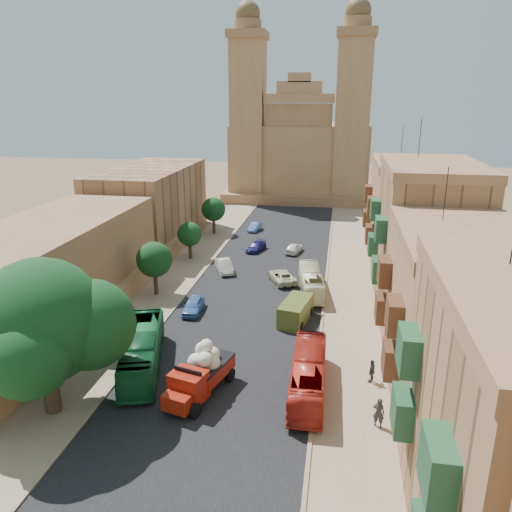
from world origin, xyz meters
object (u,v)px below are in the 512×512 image
(church, at_px, (301,148))
(bus_green_north, at_px, (143,351))
(car_white_a, at_px, (224,266))
(car_dkblue, at_px, (256,247))
(pedestrian_a, at_px, (379,412))
(ficus_tree, at_px, (43,325))
(car_blue_a, at_px, (193,306))
(street_tree_d, at_px, (213,210))
(bus_cream_east, at_px, (311,282))
(street_tree_c, at_px, (190,234))
(car_white_b, at_px, (294,248))
(red_truck, at_px, (200,373))
(olive_pickup, at_px, (296,311))
(bus_red_east, at_px, (308,375))
(pedestrian_c, at_px, (372,371))
(street_tree_b, at_px, (154,260))
(car_blue_b, at_px, (255,227))
(street_tree_a, at_px, (100,316))
(car_cream, at_px, (282,276))

(church, distance_m, bus_green_north, 69.35)
(car_white_a, bearing_deg, car_dkblue, 50.86)
(church, relative_size, pedestrian_a, 18.45)
(ficus_tree, height_order, car_blue_a, ficus_tree)
(street_tree_d, relative_size, bus_cream_east, 0.62)
(street_tree_c, xyz_separation_m, car_white_b, (12.54, 4.41, -2.44))
(pedestrian_a, bearing_deg, red_truck, 8.56)
(bus_green_north, relative_size, pedestrian_a, 5.27)
(church, xyz_separation_m, car_dkblue, (-2.41, -38.23, -8.94))
(olive_pickup, bearing_deg, bus_green_north, -136.07)
(bus_red_east, relative_size, bus_cream_east, 1.09)
(bus_cream_east, bearing_deg, car_dkblue, -67.41)
(ficus_tree, relative_size, street_tree_d, 1.92)
(red_truck, relative_size, pedestrian_a, 3.36)
(bus_green_north, bearing_deg, red_truck, -42.89)
(bus_green_north, height_order, pedestrian_c, bus_green_north)
(bus_red_east, distance_m, car_dkblue, 32.77)
(church, xyz_separation_m, street_tree_d, (-10.00, -30.61, -5.94))
(pedestrian_c, bearing_deg, bus_red_east, -43.51)
(street_tree_b, bearing_deg, street_tree_d, 90.00)
(car_blue_b, bearing_deg, street_tree_b, -93.24)
(bus_cream_east, distance_m, car_dkblue, 15.54)
(pedestrian_a, relative_size, pedestrian_c, 1.13)
(church, bearing_deg, street_tree_a, -98.54)
(ficus_tree, bearing_deg, street_tree_d, 90.77)
(car_blue_b, relative_size, pedestrian_a, 1.81)
(ficus_tree, height_order, street_tree_a, ficus_tree)
(bus_cream_east, bearing_deg, bus_red_east, 84.71)
(ficus_tree, xyz_separation_m, pedestrian_a, (20.41, 1.82, -5.07))
(street_tree_a, height_order, car_blue_a, street_tree_a)
(red_truck, relative_size, bus_green_north, 0.64)
(olive_pickup, bearing_deg, church, 94.51)
(street_tree_c, bearing_deg, bus_cream_east, -29.90)
(bus_cream_east, xyz_separation_m, pedestrian_c, (5.30, -16.20, -0.33))
(car_cream, relative_size, car_dkblue, 1.20)
(street_tree_c, relative_size, bus_red_east, 0.49)
(car_cream, relative_size, pedestrian_a, 2.41)
(ficus_tree, xyz_separation_m, car_white_b, (11.95, 36.40, -5.42))
(street_tree_d, distance_m, pedestrian_a, 47.18)
(street_tree_c, bearing_deg, olive_pickup, -47.58)
(street_tree_b, height_order, car_dkblue, street_tree_b)
(olive_pickup, relative_size, car_dkblue, 1.28)
(red_truck, distance_m, bus_cream_east, 20.63)
(olive_pickup, height_order, bus_red_east, bus_red_east)
(red_truck, relative_size, bus_cream_east, 0.76)
(car_blue_b, height_order, pedestrian_a, pedestrian_a)
(church, xyz_separation_m, red_truck, (-0.70, -71.22, -7.91))
(street_tree_c, distance_m, car_blue_a, 16.67)
(street_tree_d, relative_size, pedestrian_a, 2.71)
(red_truck, bearing_deg, pedestrian_a, -7.63)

